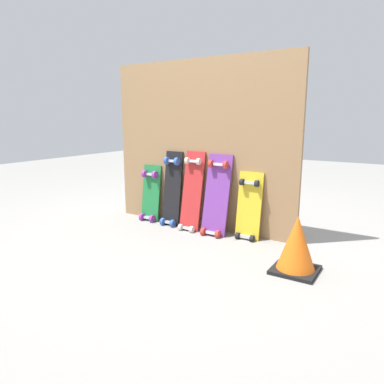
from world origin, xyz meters
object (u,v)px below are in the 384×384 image
object	(u,v)px
skateboard_green	(150,196)
skateboard_yellow	(249,210)
traffic_cone	(297,245)
skateboard_black	(172,192)
skateboard_red	(192,195)
skateboard_purple	(216,199)

from	to	relation	value
skateboard_green	skateboard_yellow	bearing A→B (deg)	0.25
skateboard_yellow	traffic_cone	distance (m)	0.70
skateboard_black	traffic_cone	xyz separation A→B (m)	(1.31, -0.44, -0.13)
traffic_cone	skateboard_black	bearing A→B (deg)	161.37
skateboard_red	skateboard_yellow	size ratio (longest dim) A/B	1.23
skateboard_red	skateboard_purple	distance (m)	0.25
skateboard_black	traffic_cone	size ratio (longest dim) A/B	1.98
skateboard_red	skateboard_purple	world-z (taller)	skateboard_red
skateboard_purple	traffic_cone	xyz separation A→B (m)	(0.82, -0.41, -0.13)
skateboard_black	skateboard_purple	world-z (taller)	same
skateboard_green	skateboard_black	xyz separation A→B (m)	(0.26, -0.01, 0.07)
skateboard_red	skateboard_purple	bearing A→B (deg)	-1.35
skateboard_purple	skateboard_yellow	bearing A→B (deg)	7.70
skateboard_black	skateboard_green	bearing A→B (deg)	178.45
skateboard_green	traffic_cone	bearing A→B (deg)	-15.91
skateboard_black	skateboard_red	xyz separation A→B (m)	(0.23, -0.02, 0.00)
skateboard_purple	traffic_cone	size ratio (longest dim) A/B	1.99
skateboard_green	skateboard_yellow	size ratio (longest dim) A/B	0.96
skateboard_purple	skateboard_yellow	distance (m)	0.30
skateboard_green	traffic_cone	world-z (taller)	skateboard_green
skateboard_yellow	traffic_cone	world-z (taller)	skateboard_yellow
skateboard_green	traffic_cone	xyz separation A→B (m)	(1.57, -0.45, -0.06)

